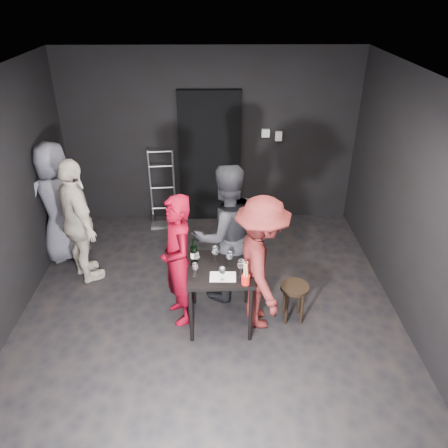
{
  "coord_description": "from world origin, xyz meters",
  "views": [
    {
      "loc": [
        0.11,
        -3.99,
        3.52
      ],
      "look_at": [
        0.18,
        0.25,
        1.11
      ],
      "focal_mm": 35.0,
      "sensor_mm": 36.0,
      "label": 1
    }
  ],
  "objects_px": {
    "server_red": "(178,258)",
    "man_maroon": "(261,261)",
    "bystander_grey": "(57,195)",
    "woman_black": "(226,224)",
    "wine_bottle": "(194,255)",
    "tasting_table": "(220,275)",
    "breadstick_cup": "(246,274)",
    "bystander_cream": "(77,216)",
    "hand_truck": "(164,211)",
    "stool": "(294,293)"
  },
  "relations": [
    {
      "from": "server_red",
      "to": "woman_black",
      "type": "distance_m",
      "value": 0.71
    },
    {
      "from": "stool",
      "to": "woman_black",
      "type": "height_order",
      "value": "woman_black"
    },
    {
      "from": "server_red",
      "to": "woman_black",
      "type": "height_order",
      "value": "woman_black"
    },
    {
      "from": "stool",
      "to": "woman_black",
      "type": "distance_m",
      "value": 1.12
    },
    {
      "from": "bystander_grey",
      "to": "breadstick_cup",
      "type": "height_order",
      "value": "bystander_grey"
    },
    {
      "from": "tasting_table",
      "to": "wine_bottle",
      "type": "xyz_separation_m",
      "value": [
        -0.29,
        0.07,
        0.22
      ]
    },
    {
      "from": "server_red",
      "to": "bystander_cream",
      "type": "height_order",
      "value": "bystander_cream"
    },
    {
      "from": "hand_truck",
      "to": "wine_bottle",
      "type": "xyz_separation_m",
      "value": [
        0.61,
        -2.26,
        0.65
      ]
    },
    {
      "from": "tasting_table",
      "to": "server_red",
      "type": "bearing_deg",
      "value": 170.05
    },
    {
      "from": "server_red",
      "to": "man_maroon",
      "type": "height_order",
      "value": "man_maroon"
    },
    {
      "from": "server_red",
      "to": "bystander_grey",
      "type": "relative_size",
      "value": 0.86
    },
    {
      "from": "woman_black",
      "to": "wine_bottle",
      "type": "bearing_deg",
      "value": 27.54
    },
    {
      "from": "stool",
      "to": "breadstick_cup",
      "type": "height_order",
      "value": "breadstick_cup"
    },
    {
      "from": "woman_black",
      "to": "man_maroon",
      "type": "bearing_deg",
      "value": 102.26
    },
    {
      "from": "hand_truck",
      "to": "wine_bottle",
      "type": "bearing_deg",
      "value": -79.49
    },
    {
      "from": "hand_truck",
      "to": "woman_black",
      "type": "height_order",
      "value": "woman_black"
    },
    {
      "from": "tasting_table",
      "to": "man_maroon",
      "type": "distance_m",
      "value": 0.48
    },
    {
      "from": "tasting_table",
      "to": "server_red",
      "type": "distance_m",
      "value": 0.51
    },
    {
      "from": "woman_black",
      "to": "bystander_cream",
      "type": "distance_m",
      "value": 1.88
    },
    {
      "from": "wine_bottle",
      "to": "bystander_cream",
      "type": "bearing_deg",
      "value": 151.26
    },
    {
      "from": "woman_black",
      "to": "bystander_grey",
      "type": "relative_size",
      "value": 1.05
    },
    {
      "from": "wine_bottle",
      "to": "server_red",
      "type": "bearing_deg",
      "value": 176.83
    },
    {
      "from": "man_maroon",
      "to": "wine_bottle",
      "type": "height_order",
      "value": "man_maroon"
    },
    {
      "from": "hand_truck",
      "to": "bystander_grey",
      "type": "relative_size",
      "value": 0.64
    },
    {
      "from": "hand_truck",
      "to": "man_maroon",
      "type": "xyz_separation_m",
      "value": [
        1.33,
        -2.35,
        0.62
      ]
    },
    {
      "from": "tasting_table",
      "to": "man_maroon",
      "type": "height_order",
      "value": "man_maroon"
    },
    {
      "from": "hand_truck",
      "to": "stool",
      "type": "relative_size",
      "value": 2.63
    },
    {
      "from": "tasting_table",
      "to": "stool",
      "type": "relative_size",
      "value": 1.6
    },
    {
      "from": "server_red",
      "to": "man_maroon",
      "type": "bearing_deg",
      "value": 62.86
    },
    {
      "from": "breadstick_cup",
      "to": "stool",
      "type": "bearing_deg",
      "value": 28.13
    },
    {
      "from": "woman_black",
      "to": "breadstick_cup",
      "type": "bearing_deg",
      "value": 80.21
    },
    {
      "from": "server_red",
      "to": "woman_black",
      "type": "bearing_deg",
      "value": 107.43
    },
    {
      "from": "bystander_grey",
      "to": "breadstick_cup",
      "type": "distance_m",
      "value": 2.97
    },
    {
      "from": "hand_truck",
      "to": "server_red",
      "type": "distance_m",
      "value": 2.37
    },
    {
      "from": "stool",
      "to": "server_red",
      "type": "relative_size",
      "value": 0.29
    },
    {
      "from": "breadstick_cup",
      "to": "man_maroon",
      "type": "bearing_deg",
      "value": 56.07
    },
    {
      "from": "woman_black",
      "to": "man_maroon",
      "type": "height_order",
      "value": "woman_black"
    },
    {
      "from": "bystander_grey",
      "to": "woman_black",
      "type": "bearing_deg",
      "value": 122.29
    },
    {
      "from": "man_maroon",
      "to": "breadstick_cup",
      "type": "distance_m",
      "value": 0.33
    },
    {
      "from": "man_maroon",
      "to": "bystander_grey",
      "type": "xyz_separation_m",
      "value": [
        -2.62,
        1.43,
        0.11
      ]
    },
    {
      "from": "stool",
      "to": "breadstick_cup",
      "type": "relative_size",
      "value": 1.68
    },
    {
      "from": "hand_truck",
      "to": "server_red",
      "type": "bearing_deg",
      "value": -83.83
    },
    {
      "from": "bystander_grey",
      "to": "breadstick_cup",
      "type": "xyz_separation_m",
      "value": [
        2.44,
        -1.7,
        -0.08
      ]
    },
    {
      "from": "server_red",
      "to": "bystander_grey",
      "type": "xyz_separation_m",
      "value": [
        -1.71,
        1.33,
        0.14
      ]
    },
    {
      "from": "tasting_table",
      "to": "breadstick_cup",
      "type": "bearing_deg",
      "value": -48.07
    },
    {
      "from": "woman_black",
      "to": "wine_bottle",
      "type": "height_order",
      "value": "woman_black"
    },
    {
      "from": "hand_truck",
      "to": "stool",
      "type": "distance_m",
      "value": 2.89
    },
    {
      "from": "stool",
      "to": "bystander_cream",
      "type": "relative_size",
      "value": 0.25
    },
    {
      "from": "tasting_table",
      "to": "bystander_cream",
      "type": "bearing_deg",
      "value": 153.42
    },
    {
      "from": "woman_black",
      "to": "bystander_cream",
      "type": "bearing_deg",
      "value": -34.99
    }
  ]
}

